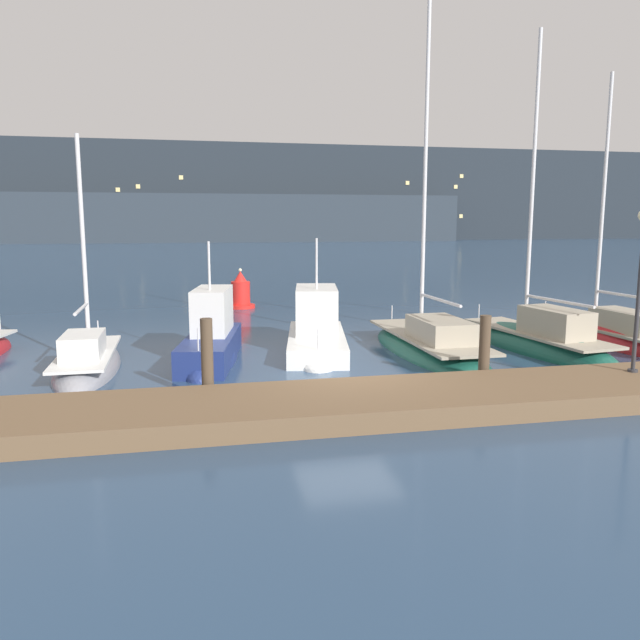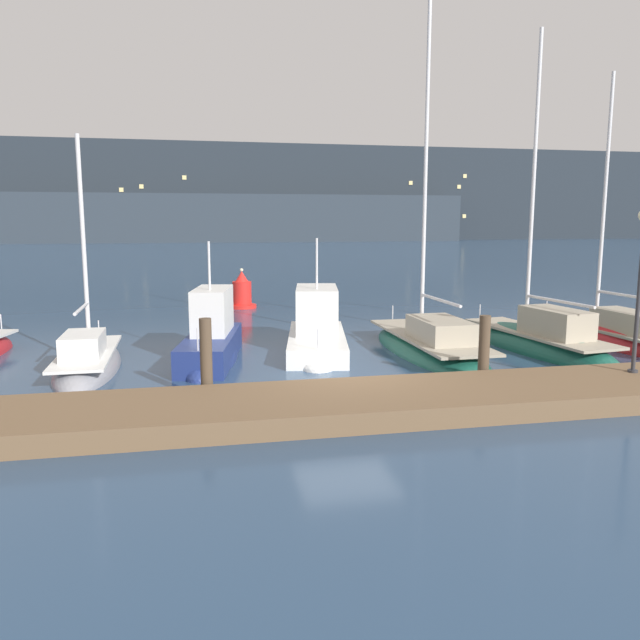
% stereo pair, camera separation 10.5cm
% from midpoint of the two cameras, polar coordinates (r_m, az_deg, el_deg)
% --- Properties ---
extents(ground_plane, '(400.00, 400.00, 0.00)m').
position_cam_midpoint_polar(ground_plane, '(15.74, 2.65, -6.18)').
color(ground_plane, navy).
extents(dock, '(30.37, 2.80, 0.45)m').
position_cam_midpoint_polar(dock, '(13.73, 4.86, -7.52)').
color(dock, brown).
rests_on(dock, ground).
extents(mooring_pile_1, '(0.28, 0.28, 1.94)m').
position_cam_midpoint_polar(mooring_pile_1, '(14.60, -10.16, -3.61)').
color(mooring_pile_1, '#4C3D2D').
rests_on(mooring_pile_1, ground).
extents(mooring_pile_2, '(0.28, 0.28, 1.79)m').
position_cam_midpoint_polar(mooring_pile_2, '(16.32, 14.94, -2.71)').
color(mooring_pile_2, '#4C3D2D').
rests_on(mooring_pile_2, ground).
extents(sailboat_berth_2, '(1.75, 5.71, 7.11)m').
position_cam_midpoint_polar(sailboat_berth_2, '(18.70, -20.30, -3.93)').
color(sailboat_berth_2, gray).
rests_on(sailboat_berth_2, ground).
extents(motorboat_berth_3, '(2.39, 5.42, 4.22)m').
position_cam_midpoint_polar(motorboat_berth_3, '(18.89, -9.74, -2.62)').
color(motorboat_berth_3, navy).
rests_on(motorboat_berth_3, ground).
extents(motorboat_berth_4, '(2.97, 6.00, 4.26)m').
position_cam_midpoint_polar(motorboat_berth_4, '(19.97, -0.14, -1.97)').
color(motorboat_berth_4, white).
rests_on(motorboat_berth_4, ground).
extents(sailboat_berth_5, '(2.29, 7.68, 11.37)m').
position_cam_midpoint_polar(sailboat_berth_5, '(20.03, 10.09, -2.58)').
color(sailboat_berth_5, '#195647').
rests_on(sailboat_berth_5, ground).
extents(sailboat_berth_6, '(2.76, 7.36, 10.75)m').
position_cam_midpoint_polar(sailboat_berth_6, '(21.33, 19.43, -2.23)').
color(sailboat_berth_6, '#195647').
rests_on(sailboat_berth_6, ground).
extents(sailboat_berth_7, '(2.32, 7.65, 9.81)m').
position_cam_midpoint_polar(sailboat_berth_7, '(23.62, 24.97, -1.61)').
color(sailboat_berth_7, red).
rests_on(sailboat_berth_7, ground).
extents(channel_buoy, '(1.36, 1.36, 1.89)m').
position_cam_midpoint_polar(channel_buoy, '(30.08, -7.04, 2.44)').
color(channel_buoy, red).
rests_on(channel_buoy, ground).
extents(hillside_backdrop, '(240.00, 23.00, 19.54)m').
position_cam_midpoint_polar(hillside_backdrop, '(134.13, -11.71, 10.97)').
color(hillside_backdrop, '#232B33').
rests_on(hillside_backdrop, ground).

